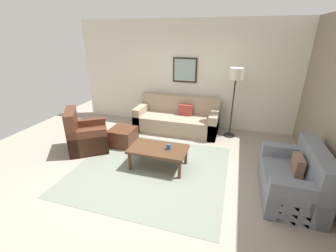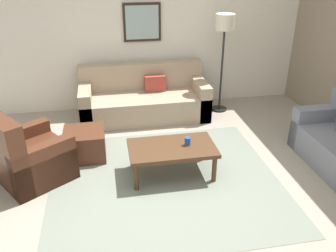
{
  "view_description": "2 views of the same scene",
  "coord_description": "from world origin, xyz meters",
  "px_view_note": "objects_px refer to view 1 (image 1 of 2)",
  "views": [
    {
      "loc": [
        1.42,
        -3.44,
        2.44
      ],
      "look_at": [
        0.29,
        0.22,
        0.86
      ],
      "focal_mm": 24.05,
      "sensor_mm": 36.0,
      "label": 1
    },
    {
      "loc": [
        -0.64,
        -3.67,
        2.62
      ],
      "look_at": [
        0.1,
        0.32,
        0.62
      ],
      "focal_mm": 37.82,
      "sensor_mm": 36.0,
      "label": 2
    }
  ],
  "objects_px": {
    "ottoman": "(123,137)",
    "coffee_table": "(158,150)",
    "couch_loveseat": "(296,181)",
    "armchair_leather": "(85,137)",
    "couch_main": "(178,119)",
    "lamp_standing": "(235,81)",
    "framed_artwork": "(185,70)",
    "cup": "(169,147)"
  },
  "relations": [
    {
      "from": "couch_main",
      "to": "framed_artwork",
      "type": "distance_m",
      "value": 1.31
    },
    {
      "from": "lamp_standing",
      "to": "armchair_leather",
      "type": "bearing_deg",
      "value": -150.83
    },
    {
      "from": "ottoman",
      "to": "framed_artwork",
      "type": "xyz_separation_m",
      "value": [
        1.05,
        1.71,
        1.33
      ]
    },
    {
      "from": "couch_loveseat",
      "to": "ottoman",
      "type": "relative_size",
      "value": 2.37
    },
    {
      "from": "ottoman",
      "to": "coffee_table",
      "type": "relative_size",
      "value": 0.51
    },
    {
      "from": "armchair_leather",
      "to": "cup",
      "type": "bearing_deg",
      "value": -5.29
    },
    {
      "from": "ottoman",
      "to": "cup",
      "type": "distance_m",
      "value": 1.5
    },
    {
      "from": "couch_main",
      "to": "coffee_table",
      "type": "height_order",
      "value": "couch_main"
    },
    {
      "from": "armchair_leather",
      "to": "cup",
      "type": "xyz_separation_m",
      "value": [
        2.0,
        -0.19,
        0.16
      ]
    },
    {
      "from": "armchair_leather",
      "to": "cup",
      "type": "height_order",
      "value": "armchair_leather"
    },
    {
      "from": "coffee_table",
      "to": "cup",
      "type": "distance_m",
      "value": 0.23
    },
    {
      "from": "couch_loveseat",
      "to": "lamp_standing",
      "type": "relative_size",
      "value": 0.78
    },
    {
      "from": "cup",
      "to": "framed_artwork",
      "type": "height_order",
      "value": "framed_artwork"
    },
    {
      "from": "couch_main",
      "to": "coffee_table",
      "type": "bearing_deg",
      "value": -86.28
    },
    {
      "from": "couch_loveseat",
      "to": "armchair_leather",
      "type": "bearing_deg",
      "value": 174.6
    },
    {
      "from": "lamp_standing",
      "to": "couch_main",
      "type": "bearing_deg",
      "value": 178.32
    },
    {
      "from": "couch_loveseat",
      "to": "lamp_standing",
      "type": "distance_m",
      "value": 2.62
    },
    {
      "from": "coffee_table",
      "to": "cup",
      "type": "xyz_separation_m",
      "value": [
        0.2,
        0.01,
        0.1
      ]
    },
    {
      "from": "couch_main",
      "to": "armchair_leather",
      "type": "xyz_separation_m",
      "value": [
        -1.67,
        -1.75,
        0.01
      ]
    },
    {
      "from": "cup",
      "to": "framed_artwork",
      "type": "bearing_deg",
      "value": 96.43
    },
    {
      "from": "couch_loveseat",
      "to": "coffee_table",
      "type": "xyz_separation_m",
      "value": [
        -2.36,
        0.2,
        0.05
      ]
    },
    {
      "from": "couch_main",
      "to": "armchair_leather",
      "type": "relative_size",
      "value": 1.94
    },
    {
      "from": "couch_main",
      "to": "lamp_standing",
      "type": "xyz_separation_m",
      "value": [
        1.39,
        -0.04,
        1.11
      ]
    },
    {
      "from": "lamp_standing",
      "to": "couch_loveseat",
      "type": "bearing_deg",
      "value": -62.33
    },
    {
      "from": "armchair_leather",
      "to": "couch_main",
      "type": "bearing_deg",
      "value": 46.27
    },
    {
      "from": "framed_artwork",
      "to": "coffee_table",
      "type": "bearing_deg",
      "value": -88.47
    },
    {
      "from": "cup",
      "to": "armchair_leather",
      "type": "bearing_deg",
      "value": 174.71
    },
    {
      "from": "coffee_table",
      "to": "framed_artwork",
      "type": "xyz_separation_m",
      "value": [
        -0.06,
        2.37,
        1.18
      ]
    },
    {
      "from": "lamp_standing",
      "to": "framed_artwork",
      "type": "relative_size",
      "value": 2.65
    },
    {
      "from": "couch_main",
      "to": "cup",
      "type": "bearing_deg",
      "value": -80.35
    },
    {
      "from": "armchair_leather",
      "to": "coffee_table",
      "type": "bearing_deg",
      "value": -6.09
    },
    {
      "from": "couch_loveseat",
      "to": "lamp_standing",
      "type": "height_order",
      "value": "lamp_standing"
    },
    {
      "from": "armchair_leather",
      "to": "lamp_standing",
      "type": "height_order",
      "value": "lamp_standing"
    },
    {
      "from": "couch_loveseat",
      "to": "coffee_table",
      "type": "height_order",
      "value": "couch_loveseat"
    },
    {
      "from": "framed_artwork",
      "to": "ottoman",
      "type": "bearing_deg",
      "value": -121.7
    },
    {
      "from": "coffee_table",
      "to": "framed_artwork",
      "type": "relative_size",
      "value": 1.7
    },
    {
      "from": "lamp_standing",
      "to": "framed_artwork",
      "type": "height_order",
      "value": "framed_artwork"
    },
    {
      "from": "couch_main",
      "to": "coffee_table",
      "type": "xyz_separation_m",
      "value": [
        0.13,
        -1.94,
        0.06
      ]
    },
    {
      "from": "couch_main",
      "to": "coffee_table",
      "type": "distance_m",
      "value": 1.95
    },
    {
      "from": "cup",
      "to": "couch_main",
      "type": "bearing_deg",
      "value": 99.65
    },
    {
      "from": "couch_main",
      "to": "armchair_leather",
      "type": "height_order",
      "value": "armchair_leather"
    },
    {
      "from": "couch_main",
      "to": "ottoman",
      "type": "bearing_deg",
      "value": -127.74
    }
  ]
}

